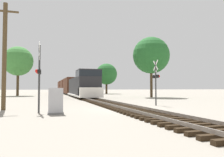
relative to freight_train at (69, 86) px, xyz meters
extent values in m
plane|color=gray|center=(0.00, -42.53, -1.96)|extent=(400.00, 400.00, 0.00)
cube|color=black|center=(0.00, -51.23, -1.88)|extent=(2.60, 0.22, 0.16)
cube|color=black|center=(0.00, -50.63, -1.88)|extent=(2.60, 0.22, 0.16)
cube|color=black|center=(0.00, -50.03, -1.88)|extent=(2.60, 0.22, 0.16)
cube|color=black|center=(0.00, -49.43, -1.88)|extent=(2.60, 0.22, 0.16)
cube|color=black|center=(0.00, -48.83, -1.88)|extent=(2.60, 0.22, 0.16)
cube|color=black|center=(0.00, -48.23, -1.88)|extent=(2.60, 0.22, 0.16)
cube|color=black|center=(0.00, -47.63, -1.88)|extent=(2.60, 0.22, 0.16)
cube|color=black|center=(0.00, -47.03, -1.88)|extent=(2.60, 0.22, 0.16)
cube|color=black|center=(0.00, -46.43, -1.88)|extent=(2.60, 0.22, 0.16)
cube|color=black|center=(0.00, -45.83, -1.88)|extent=(2.60, 0.22, 0.16)
cube|color=black|center=(0.00, -45.23, -1.88)|extent=(2.60, 0.22, 0.16)
cube|color=black|center=(0.00, -44.63, -1.88)|extent=(2.60, 0.22, 0.16)
cube|color=black|center=(0.00, -44.03, -1.88)|extent=(2.60, 0.22, 0.16)
cube|color=black|center=(0.00, -43.43, -1.88)|extent=(2.60, 0.22, 0.16)
cube|color=black|center=(0.00, -42.83, -1.88)|extent=(2.60, 0.22, 0.16)
cube|color=black|center=(0.00, -42.23, -1.88)|extent=(2.60, 0.22, 0.16)
cube|color=black|center=(0.00, -41.63, -1.88)|extent=(2.60, 0.22, 0.16)
cube|color=black|center=(0.00, -41.03, -1.88)|extent=(2.60, 0.22, 0.16)
cube|color=black|center=(0.00, -40.43, -1.88)|extent=(2.60, 0.22, 0.16)
cube|color=black|center=(0.00, -39.83, -1.88)|extent=(2.60, 0.22, 0.16)
cube|color=black|center=(0.00, -39.23, -1.88)|extent=(2.60, 0.22, 0.16)
cube|color=black|center=(0.00, -38.63, -1.88)|extent=(2.60, 0.22, 0.16)
cube|color=black|center=(0.00, -38.03, -1.88)|extent=(2.60, 0.22, 0.16)
cube|color=black|center=(0.00, -37.43, -1.88)|extent=(2.60, 0.22, 0.16)
cube|color=black|center=(0.00, -36.83, -1.88)|extent=(2.60, 0.22, 0.16)
cube|color=black|center=(0.00, -36.23, -1.88)|extent=(2.60, 0.22, 0.16)
cube|color=black|center=(0.00, -35.63, -1.88)|extent=(2.60, 0.22, 0.16)
cube|color=black|center=(0.00, -35.03, -1.88)|extent=(2.60, 0.22, 0.16)
cube|color=black|center=(0.00, -34.43, -1.88)|extent=(2.60, 0.22, 0.16)
cube|color=black|center=(0.00, -33.83, -1.88)|extent=(2.60, 0.22, 0.16)
cube|color=black|center=(0.00, -33.23, -1.88)|extent=(2.60, 0.22, 0.16)
cube|color=black|center=(0.00, -32.63, -1.88)|extent=(2.60, 0.22, 0.16)
cube|color=black|center=(0.00, -32.03, -1.88)|extent=(2.60, 0.22, 0.16)
cube|color=black|center=(0.00, -31.43, -1.88)|extent=(2.60, 0.22, 0.16)
cube|color=black|center=(0.00, -30.83, -1.88)|extent=(2.60, 0.22, 0.16)
cube|color=black|center=(0.00, -30.23, -1.88)|extent=(2.60, 0.22, 0.16)
cube|color=black|center=(0.00, -29.63, -1.88)|extent=(2.60, 0.22, 0.16)
cube|color=black|center=(0.00, -29.03, -1.88)|extent=(2.60, 0.22, 0.16)
cube|color=black|center=(0.00, -28.43, -1.88)|extent=(2.60, 0.22, 0.16)
cube|color=black|center=(0.00, -27.83, -1.88)|extent=(2.60, 0.22, 0.16)
cube|color=black|center=(0.00, -27.23, -1.88)|extent=(2.60, 0.22, 0.16)
cube|color=black|center=(0.00, -26.63, -1.88)|extent=(2.60, 0.22, 0.16)
cube|color=black|center=(0.00, -26.03, -1.88)|extent=(2.60, 0.22, 0.16)
cube|color=black|center=(0.00, -25.43, -1.88)|extent=(2.60, 0.22, 0.16)
cube|color=black|center=(0.00, -24.83, -1.88)|extent=(2.60, 0.22, 0.16)
cube|color=black|center=(0.00, -24.23, -1.88)|extent=(2.60, 0.22, 0.16)
cube|color=black|center=(0.00, -23.63, -1.88)|extent=(2.60, 0.22, 0.16)
cube|color=black|center=(0.00, -23.03, -1.88)|extent=(2.60, 0.22, 0.16)
cube|color=slate|center=(-0.72, -42.53, -1.73)|extent=(0.07, 160.00, 0.15)
cube|color=slate|center=(0.72, -42.53, -1.73)|extent=(0.07, 160.00, 0.15)
cube|color=#232326|center=(0.00, -18.65, -0.17)|extent=(2.60, 11.98, 2.97)
cube|color=#232326|center=(0.00, -27.04, 0.25)|extent=(3.05, 3.76, 3.81)
cube|color=black|center=(0.00, -27.04, 1.58)|extent=(3.08, 3.80, 0.84)
cube|color=white|center=(0.00, -28.92, -0.99)|extent=(3.05, 1.71, 1.33)
cube|color=white|center=(0.00, -21.22, -1.53)|extent=(3.11, 16.77, 0.24)
cube|color=black|center=(0.00, -26.78, -1.46)|extent=(1.58, 2.20, 1.00)
cube|color=black|center=(0.00, -15.66, -1.46)|extent=(1.58, 2.20, 1.00)
cube|color=#4C2819|center=(0.00, -4.67, 0.14)|extent=(2.90, 12.22, 3.59)
cube|color=black|center=(0.00, -8.64, -1.51)|extent=(1.58, 2.20, 0.90)
cube|color=black|center=(0.00, -0.69, -1.51)|extent=(1.58, 2.20, 0.90)
cube|color=#4C2819|center=(0.00, 9.45, 0.14)|extent=(2.90, 12.22, 3.59)
cube|color=black|center=(0.00, 5.47, -1.51)|extent=(1.58, 2.20, 0.90)
cube|color=black|center=(0.00, 13.42, -1.51)|extent=(1.58, 2.20, 0.90)
cube|color=#4C2819|center=(0.00, 23.56, 0.14)|extent=(2.90, 12.22, 3.59)
cube|color=black|center=(0.00, 19.59, -1.51)|extent=(1.58, 2.20, 0.90)
cube|color=black|center=(0.00, 27.53, -1.51)|extent=(1.58, 2.20, 0.90)
cylinder|color=#333333|center=(-6.06, -42.93, 0.17)|extent=(0.12, 0.12, 4.28)
cube|color=white|center=(-6.06, -42.93, 2.01)|extent=(0.05, 0.93, 0.93)
cube|color=white|center=(-6.06, -42.93, 2.01)|extent=(0.05, 0.93, 0.93)
cube|color=black|center=(-6.06, -42.93, 0.64)|extent=(0.08, 0.86, 0.06)
cylinder|color=black|center=(-6.05, -42.58, 0.64)|extent=(0.19, 0.30, 0.30)
sphere|color=red|center=(-6.15, -42.58, 0.64)|extent=(0.26, 0.26, 0.26)
cylinder|color=black|center=(-6.07, -43.28, 0.64)|extent=(0.19, 0.30, 0.30)
sphere|color=red|center=(-6.17, -43.28, 0.64)|extent=(0.26, 0.26, 0.26)
cube|color=white|center=(-6.06, -42.93, 1.46)|extent=(0.04, 0.32, 0.20)
cylinder|color=#333333|center=(3.78, -39.75, -0.01)|extent=(0.12, 0.12, 3.91)
cube|color=white|center=(3.78, -39.75, 1.65)|extent=(0.07, 0.93, 0.93)
cube|color=white|center=(3.78, -39.75, 1.65)|extent=(0.07, 0.93, 0.93)
cube|color=black|center=(3.78, -39.75, 0.64)|extent=(0.10, 0.86, 0.06)
cylinder|color=black|center=(3.76, -40.10, 0.64)|extent=(0.19, 0.31, 0.30)
sphere|color=red|center=(3.86, -40.11, 0.64)|extent=(0.26, 0.26, 0.26)
cylinder|color=black|center=(3.79, -39.40, 0.64)|extent=(0.19, 0.31, 0.30)
sphere|color=red|center=(3.89, -39.41, 0.64)|extent=(0.26, 0.26, 0.26)
cube|color=white|center=(3.78, -39.75, 1.10)|extent=(0.04, 0.32, 0.20)
cube|color=slate|center=(-5.08, -43.87, -1.90)|extent=(0.93, 0.63, 0.12)
cube|color=#ADADB2|center=(-5.08, -43.87, -1.12)|extent=(0.84, 0.57, 1.45)
cylinder|color=#4C3A23|center=(-8.53, -40.24, 1.90)|extent=(0.30, 0.30, 7.72)
cube|color=#4C3A23|center=(-8.53, -40.24, 5.16)|extent=(1.80, 0.12, 0.12)
cylinder|color=#473521|center=(11.33, -24.08, 0.66)|extent=(0.44, 0.44, 5.25)
sphere|color=#236028|center=(11.33, -24.08, 5.14)|extent=(6.19, 6.19, 6.19)
cylinder|color=#473521|center=(-11.17, -9.81, 0.65)|extent=(0.50, 0.50, 5.23)
sphere|color=#3D7F38|center=(-11.17, -9.81, 5.04)|extent=(5.91, 5.91, 5.91)
cylinder|color=#473521|center=(10.09, 0.04, -0.14)|extent=(0.55, 0.55, 3.65)
sphere|color=#236028|center=(10.09, 0.04, 3.42)|extent=(5.78, 5.78, 5.78)
camera|label=1|loc=(-5.62, -57.34, -0.40)|focal=35.00mm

